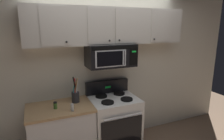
{
  "coord_description": "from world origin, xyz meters",
  "views": [
    {
      "loc": [
        -1.13,
        -2.19,
        2.03
      ],
      "look_at": [
        0.0,
        0.49,
        1.35
      ],
      "focal_mm": 30.38,
      "sensor_mm": 36.0,
      "label": 1
    }
  ],
  "objects_px": {
    "salt_shaker": "(72,107)",
    "spice_jar": "(55,105)",
    "stove_range": "(114,123)",
    "over_range_microwave": "(111,55)",
    "utensil_crock_charcoal": "(75,95)"
  },
  "relations": [
    {
      "from": "salt_shaker",
      "to": "spice_jar",
      "type": "bearing_deg",
      "value": 141.66
    },
    {
      "from": "stove_range",
      "to": "over_range_microwave",
      "type": "distance_m",
      "value": 1.11
    },
    {
      "from": "stove_range",
      "to": "over_range_microwave",
      "type": "relative_size",
      "value": 1.47
    },
    {
      "from": "spice_jar",
      "to": "salt_shaker",
      "type": "bearing_deg",
      "value": -38.34
    },
    {
      "from": "stove_range",
      "to": "spice_jar",
      "type": "bearing_deg",
      "value": -177.33
    },
    {
      "from": "stove_range",
      "to": "over_range_microwave",
      "type": "height_order",
      "value": "over_range_microwave"
    },
    {
      "from": "spice_jar",
      "to": "utensil_crock_charcoal",
      "type": "bearing_deg",
      "value": 20.96
    },
    {
      "from": "utensil_crock_charcoal",
      "to": "over_range_microwave",
      "type": "bearing_deg",
      "value": 3.81
    },
    {
      "from": "stove_range",
      "to": "over_range_microwave",
      "type": "bearing_deg",
      "value": 90.14
    },
    {
      "from": "over_range_microwave",
      "to": "salt_shaker",
      "type": "xyz_separation_m",
      "value": [
        -0.7,
        -0.32,
        -0.63
      ]
    },
    {
      "from": "over_range_microwave",
      "to": "salt_shaker",
      "type": "bearing_deg",
      "value": -155.48
    },
    {
      "from": "over_range_microwave",
      "to": "utensil_crock_charcoal",
      "type": "bearing_deg",
      "value": -176.19
    },
    {
      "from": "over_range_microwave",
      "to": "salt_shaker",
      "type": "relative_size",
      "value": 7.58
    },
    {
      "from": "salt_shaker",
      "to": "over_range_microwave",
      "type": "bearing_deg",
      "value": 24.52
    },
    {
      "from": "stove_range",
      "to": "utensil_crock_charcoal",
      "type": "bearing_deg",
      "value": 172.6
    }
  ]
}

